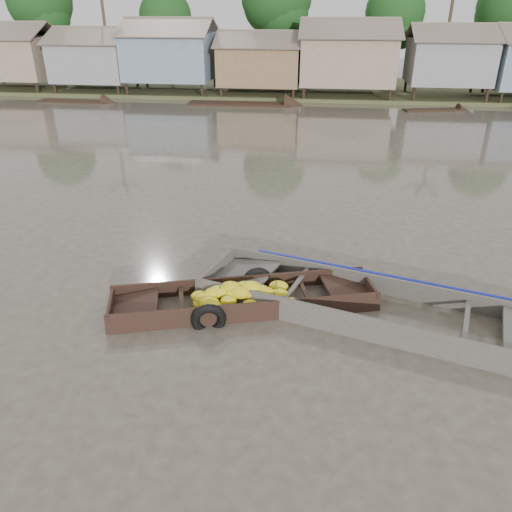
# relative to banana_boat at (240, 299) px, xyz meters

# --- Properties ---
(ground) EXTENTS (120.00, 120.00, 0.00)m
(ground) POSITION_rel_banana_boat_xyz_m (0.80, -0.46, -0.18)
(ground) COLOR #453F35
(ground) RESTS_ON ground
(riverbank) EXTENTS (120.00, 12.47, 10.22)m
(riverbank) POSITION_rel_banana_boat_xyz_m (3.83, 31.40, 2.89)
(riverbank) COLOR #384723
(riverbank) RESTS_ON ground
(banana_boat) EXTENTS (6.24, 3.07, 0.84)m
(banana_boat) POSITION_rel_banana_boat_xyz_m (0.00, 0.00, 0.00)
(banana_boat) COLOR black
(banana_boat) RESTS_ON ground
(viewer_boat) EXTENTS (8.34, 4.32, 0.65)m
(viewer_boat) POSITION_rel_banana_boat_xyz_m (3.07, 0.02, -0.11)
(viewer_boat) COLOR #3A3631
(viewer_boat) RESTS_ON ground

